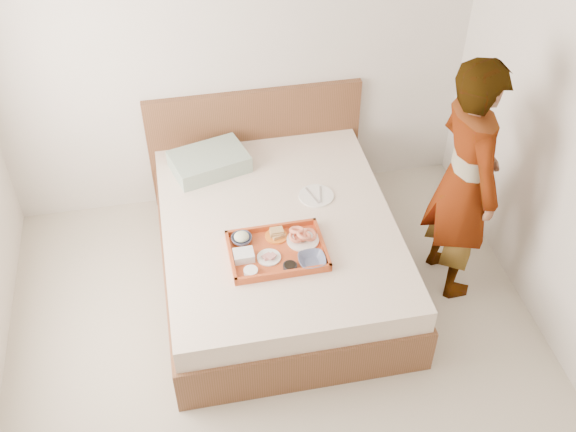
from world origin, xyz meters
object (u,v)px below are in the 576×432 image
(tray, at_px, (277,251))
(dinner_plate, at_px, (316,196))
(bed, at_px, (278,248))
(person, at_px, (465,181))

(tray, distance_m, dinner_plate, 0.63)
(bed, height_order, tray, tray)
(person, bearing_deg, tray, 88.15)
(tray, xyz_separation_m, person, (1.24, 0.07, 0.32))
(tray, xyz_separation_m, dinner_plate, (0.37, 0.50, -0.02))
(person, bearing_deg, bed, 73.41)
(tray, bearing_deg, dinner_plate, 52.84)
(bed, xyz_separation_m, person, (1.18, -0.24, 0.61))
(bed, distance_m, person, 1.35)
(tray, bearing_deg, bed, 77.98)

